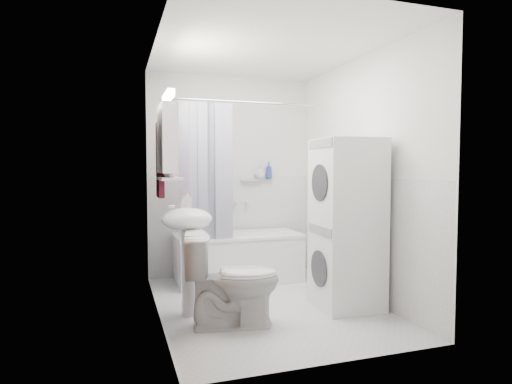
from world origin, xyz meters
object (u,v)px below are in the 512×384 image
object	(u,v)px
sink	(188,236)
toilet	(232,280)
bathtub	(238,255)
washer_dryer	(347,224)

from	to	relation	value
sink	toilet	xyz separation A→B (m)	(0.30, -0.37, -0.32)
bathtub	washer_dryer	xyz separation A→B (m)	(0.70, -1.22, 0.48)
washer_dryer	toilet	world-z (taller)	washer_dryer
sink	washer_dryer	size ratio (longest dim) A/B	0.67
bathtub	washer_dryer	world-z (taller)	washer_dryer
bathtub	sink	distance (m)	1.29
sink	toilet	size ratio (longest dim) A/B	1.34
toilet	washer_dryer	bearing A→B (deg)	-72.96
sink	washer_dryer	bearing A→B (deg)	-9.54
bathtub	sink	world-z (taller)	sink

